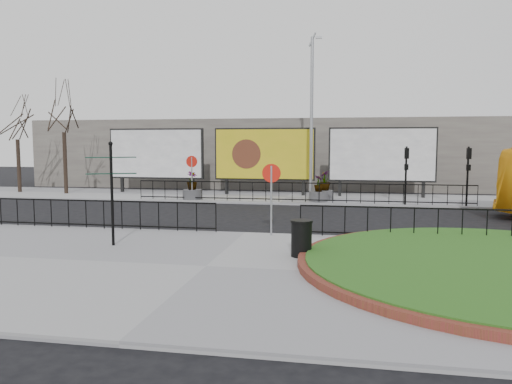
% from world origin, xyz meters
% --- Properties ---
extents(ground, '(90.00, 90.00, 0.00)m').
position_xyz_m(ground, '(0.00, 0.00, 0.00)').
color(ground, black).
rests_on(ground, ground).
extents(pavement_near, '(30.00, 10.00, 0.12)m').
position_xyz_m(pavement_near, '(0.00, -5.00, 0.06)').
color(pavement_near, gray).
rests_on(pavement_near, ground).
extents(pavement_far, '(44.00, 6.00, 0.12)m').
position_xyz_m(pavement_far, '(0.00, 12.00, 0.06)').
color(pavement_far, gray).
rests_on(pavement_far, ground).
extents(brick_edge, '(10.40, 10.40, 0.18)m').
position_xyz_m(brick_edge, '(7.50, -4.00, 0.21)').
color(brick_edge, maroon).
rests_on(brick_edge, pavement_near).
extents(grass_lawn, '(10.00, 10.00, 0.22)m').
position_xyz_m(grass_lawn, '(7.50, -4.00, 0.23)').
color(grass_lawn, '#254913').
rests_on(grass_lawn, pavement_near).
extents(railing_near_left, '(10.00, 0.10, 1.10)m').
position_xyz_m(railing_near_left, '(-6.00, -0.30, 0.67)').
color(railing_near_left, black).
rests_on(railing_near_left, pavement_near).
extents(railing_near_right, '(9.00, 0.10, 1.10)m').
position_xyz_m(railing_near_right, '(6.50, -0.30, 0.67)').
color(railing_near_right, black).
rests_on(railing_near_right, pavement_near).
extents(railing_far, '(18.00, 0.10, 1.10)m').
position_xyz_m(railing_far, '(1.00, 9.30, 0.67)').
color(railing_far, black).
rests_on(railing_far, pavement_far).
extents(speed_sign_far, '(0.64, 0.07, 2.47)m').
position_xyz_m(speed_sign_far, '(-5.00, 9.40, 1.92)').
color(speed_sign_far, gray).
rests_on(speed_sign_far, pavement_far).
extents(speed_sign_near, '(0.64, 0.07, 2.47)m').
position_xyz_m(speed_sign_near, '(1.00, -0.40, 1.92)').
color(speed_sign_near, gray).
rests_on(speed_sign_near, pavement_near).
extents(billboard_left, '(6.20, 0.31, 4.10)m').
position_xyz_m(billboard_left, '(-8.50, 12.97, 2.60)').
color(billboard_left, black).
rests_on(billboard_left, pavement_far).
extents(billboard_mid, '(6.20, 0.31, 4.10)m').
position_xyz_m(billboard_mid, '(-1.50, 12.97, 2.60)').
color(billboard_mid, black).
rests_on(billboard_mid, pavement_far).
extents(billboard_right, '(6.20, 0.31, 4.10)m').
position_xyz_m(billboard_right, '(5.50, 12.97, 2.60)').
color(billboard_right, black).
rests_on(billboard_right, pavement_far).
extents(lamp_post, '(0.74, 0.18, 9.23)m').
position_xyz_m(lamp_post, '(1.51, 11.00, 4.83)').
color(lamp_post, gray).
rests_on(lamp_post, pavement_far).
extents(signal_pole_a, '(0.22, 0.26, 3.00)m').
position_xyz_m(signal_pole_a, '(6.50, 9.34, 2.10)').
color(signal_pole_a, black).
rests_on(signal_pole_a, pavement_far).
extents(signal_pole_b, '(0.22, 0.26, 3.00)m').
position_xyz_m(signal_pole_b, '(9.50, 9.34, 2.10)').
color(signal_pole_b, black).
rests_on(signal_pole_b, pavement_far).
extents(tree_left, '(2.00, 2.00, 7.00)m').
position_xyz_m(tree_left, '(-14.00, 11.50, 3.62)').
color(tree_left, '#2D2119').
rests_on(tree_left, pavement_far).
extents(tree_mid, '(2.00, 2.00, 6.20)m').
position_xyz_m(tree_mid, '(-17.50, 11.80, 3.22)').
color(tree_mid, '#2D2119').
rests_on(tree_mid, pavement_far).
extents(building_backdrop, '(40.00, 10.00, 5.00)m').
position_xyz_m(building_backdrop, '(0.00, 22.00, 2.50)').
color(building_backdrop, slate).
rests_on(building_backdrop, ground).
extents(fingerpost_sign, '(1.46, 0.83, 3.23)m').
position_xyz_m(fingerpost_sign, '(-3.59, -2.98, 2.07)').
color(fingerpost_sign, black).
rests_on(fingerpost_sign, pavement_near).
extents(litter_bin, '(0.62, 0.62, 1.03)m').
position_xyz_m(litter_bin, '(2.33, -3.44, 0.64)').
color(litter_bin, black).
rests_on(litter_bin, pavement_near).
extents(planter_a, '(1.06, 1.06, 1.59)m').
position_xyz_m(planter_a, '(-5.10, 9.71, 0.68)').
color(planter_a, '#4C4C4F').
rests_on(planter_a, pavement_far).
extents(planter_b, '(1.02, 1.02, 1.43)m').
position_xyz_m(planter_b, '(2.00, 10.06, 0.59)').
color(planter_b, '#4C4C4F').
rests_on(planter_b, pavement_far).
extents(planter_c, '(1.00, 1.00, 1.62)m').
position_xyz_m(planter_c, '(2.29, 11.00, 0.74)').
color(planter_c, '#4C4C4F').
rests_on(planter_c, pavement_far).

